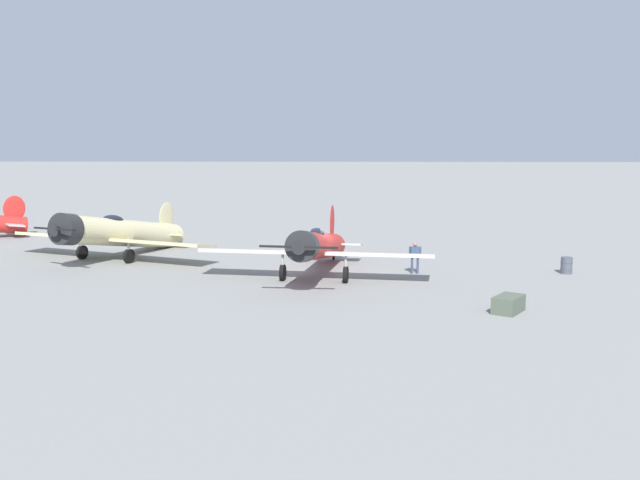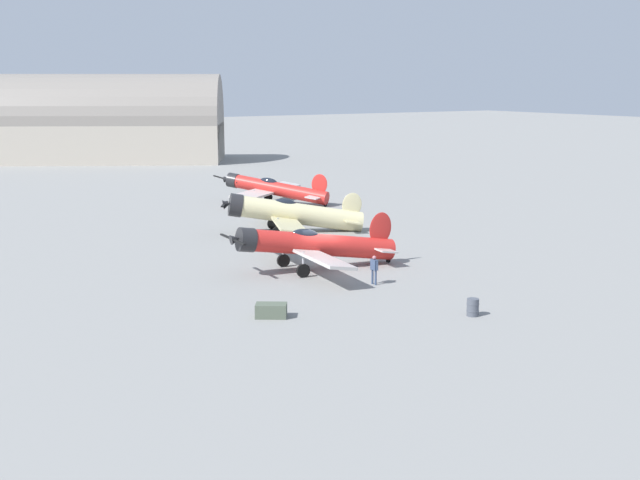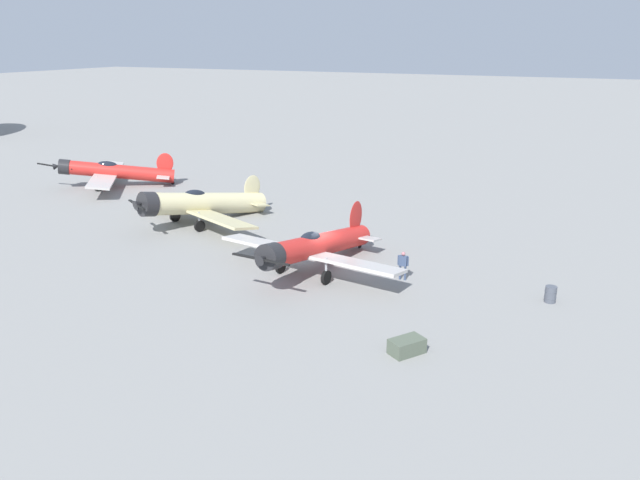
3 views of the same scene
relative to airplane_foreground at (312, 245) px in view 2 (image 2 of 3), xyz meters
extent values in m
plane|color=gray|center=(-0.07, -0.50, -1.56)|extent=(400.00, 400.00, 0.00)
cylinder|color=red|center=(-0.07, -0.50, -0.04)|extent=(2.64, 9.88, 2.63)
cylinder|color=#232326|center=(0.57, 4.11, 0.61)|extent=(1.54, 1.27, 1.51)
cone|color=#232326|center=(0.66, 4.75, 0.70)|extent=(0.67, 0.70, 0.65)
cube|color=black|center=(0.69, 4.90, 0.70)|extent=(3.39, 0.38, 0.16)
ellipsoid|color=black|center=(0.06, 0.46, 0.64)|extent=(1.00, 1.87, 0.91)
cube|color=#BCB7B2|center=(0.09, 0.65, -0.24)|extent=(11.63, 3.26, 0.41)
ellipsoid|color=red|center=(-0.64, -4.54, 0.65)|extent=(0.36, 1.77, 2.21)
cube|color=#BCB7B2|center=(-0.61, -4.34, -0.52)|extent=(3.52, 1.56, 0.25)
cylinder|color=#999BA0|center=(-1.36, 1.44, -0.59)|extent=(0.14, 0.14, 1.13)
cylinder|color=black|center=(-1.36, 1.44, -1.16)|extent=(0.31, 0.82, 0.80)
cylinder|color=#999BA0|center=(1.71, 1.02, -0.59)|extent=(0.14, 0.14, 1.13)
cylinder|color=black|center=(1.71, 1.02, -1.16)|extent=(0.31, 0.82, 0.80)
cylinder|color=black|center=(-0.72, -5.11, -1.42)|extent=(0.14, 0.29, 0.28)
cylinder|color=beige|center=(11.58, -5.90, -0.15)|extent=(5.18, 9.68, 3.11)
cylinder|color=#232326|center=(13.35, -1.59, 0.60)|extent=(2.01, 1.72, 1.81)
cone|color=#232326|center=(13.59, -0.99, 0.71)|extent=(0.90, 0.87, 0.78)
cube|color=black|center=(13.65, -0.85, 0.71)|extent=(2.87, 1.91, 0.22)
ellipsoid|color=black|center=(11.95, -5.00, 0.67)|extent=(1.38, 1.94, 0.94)
cube|color=#C6BC89|center=(12.02, -4.82, -0.39)|extent=(12.73, 6.71, 0.49)
ellipsoid|color=beige|center=(10.04, -9.66, 0.42)|extent=(0.78, 1.69, 2.06)
cube|color=#C6BC89|center=(10.11, -9.48, -0.70)|extent=(3.56, 2.31, 0.28)
cylinder|color=#999BA0|center=(10.69, -3.64, -0.65)|extent=(0.14, 0.14, 1.01)
cylinder|color=black|center=(10.69, -3.64, -1.16)|extent=(0.49, 0.82, 0.80)
cylinder|color=#999BA0|center=(13.80, -4.92, -0.65)|extent=(0.14, 0.14, 1.01)
cylinder|color=black|center=(13.80, -4.92, -1.16)|extent=(0.49, 0.82, 0.80)
cylinder|color=black|center=(9.82, -10.20, -1.42)|extent=(0.20, 0.30, 0.28)
cylinder|color=red|center=(25.38, -11.95, -0.18)|extent=(8.55, 6.76, 2.49)
cylinder|color=#232326|center=(29.09, -9.21, 0.43)|extent=(1.65, 1.71, 1.44)
cone|color=#232326|center=(29.61, -8.83, 0.52)|extent=(0.83, 0.82, 0.62)
cube|color=black|center=(29.74, -8.74, 0.52)|extent=(3.22, 1.11, 0.52)
ellipsoid|color=black|center=(26.15, -11.38, 0.48)|extent=(1.88, 1.66, 0.90)
cube|color=#BCB7B2|center=(26.31, -11.26, -0.36)|extent=(8.36, 10.39, 0.43)
ellipsoid|color=red|center=(22.12, -14.35, 0.45)|extent=(1.46, 1.12, 2.02)
cube|color=#BCB7B2|center=(22.28, -14.23, -0.62)|extent=(2.91, 3.39, 0.24)
cylinder|color=#999BA0|center=(25.87, -9.70, -0.66)|extent=(0.14, 0.14, 0.99)
cylinder|color=black|center=(25.87, -9.70, -1.16)|extent=(0.76, 0.64, 0.80)
cylinder|color=#999BA0|center=(27.67, -12.14, -0.66)|extent=(0.14, 0.14, 0.99)
cylinder|color=black|center=(27.67, -12.14, -1.16)|extent=(0.76, 0.64, 0.80)
cylinder|color=black|center=(21.66, -14.69, -1.42)|extent=(0.28, 0.25, 0.28)
cylinder|color=#384766|center=(-5.07, -1.01, -1.14)|extent=(0.12, 0.12, 0.82)
cylinder|color=#384766|center=(-4.78, -1.00, -1.14)|extent=(0.12, 0.12, 0.82)
cube|color=#384766|center=(-4.93, -1.00, -0.44)|extent=(0.45, 0.24, 0.58)
sphere|color=#A6666D|center=(-4.93, -1.00, -0.03)|extent=(0.22, 0.22, 0.22)
cylinder|color=#384766|center=(-5.20, -1.01, -0.42)|extent=(0.09, 0.09, 0.55)
cylinder|color=#384766|center=(-4.66, -0.99, -0.42)|extent=(0.09, 0.09, 0.55)
cube|color=#4C5647|center=(-7.78, 7.10, -1.22)|extent=(1.56, 1.73, 0.67)
cylinder|color=#474C56|center=(-12.73, -1.26, -1.13)|extent=(0.58, 0.58, 0.86)
torus|color=#474C56|center=(-12.73, -1.26, -0.96)|extent=(0.62, 0.62, 0.04)
torus|color=#474C56|center=(-12.73, -1.26, -1.30)|extent=(0.62, 0.62, 0.04)
cube|color=#ADA393|center=(75.90, -11.02, 1.06)|extent=(29.19, 37.25, 5.22)
cylinder|color=slate|center=(75.90, -11.02, 3.67)|extent=(29.19, 37.25, 13.65)
camera|label=1|loc=(-1.10, 34.27, 5.17)|focal=39.07mm
camera|label=2|loc=(-42.67, 26.20, 9.63)|focal=48.13mm
camera|label=3|loc=(-14.70, 30.33, 11.33)|focal=35.06mm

